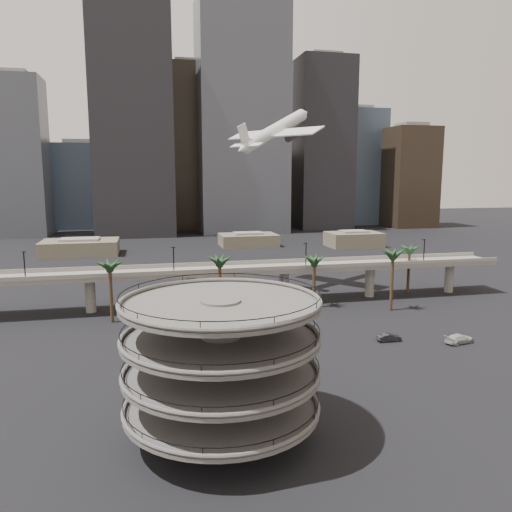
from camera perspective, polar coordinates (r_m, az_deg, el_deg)
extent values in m
plane|color=black|center=(67.16, 7.11, -17.12)|extent=(700.00, 700.00, 0.00)
cylinder|color=#4E4B48|center=(57.38, -3.97, -13.04)|extent=(4.40, 4.40, 16.50)
cylinder|color=#4E4B48|center=(59.10, -3.93, -16.84)|extent=(22.00, 22.00, 0.45)
torus|color=#4E4B48|center=(58.90, -3.93, -16.42)|extent=(22.20, 22.20, 0.50)
torus|color=black|center=(58.56, -3.94, -15.71)|extent=(21.80, 21.80, 0.10)
cylinder|color=#4E4B48|center=(57.46, -3.97, -13.25)|extent=(22.00, 22.00, 0.45)
torus|color=#4E4B48|center=(57.28, -3.98, -12.81)|extent=(22.20, 22.20, 0.50)
torus|color=black|center=(56.99, -3.99, -12.06)|extent=(21.80, 21.80, 0.10)
cylinder|color=#4E4B48|center=(56.06, -4.02, -9.47)|extent=(22.00, 22.00, 0.45)
torus|color=#4E4B48|center=(55.91, -4.02, -9.01)|extent=(22.20, 22.20, 0.50)
torus|color=black|center=(55.66, -4.03, -8.22)|extent=(21.80, 21.80, 0.10)
cylinder|color=#4E4B48|center=(54.91, -4.06, -5.51)|extent=(22.00, 22.00, 0.45)
torus|color=#4E4B48|center=(54.79, -4.07, -5.03)|extent=(22.20, 22.20, 0.50)
torus|color=black|center=(54.60, -4.08, -4.22)|extent=(21.80, 21.80, 0.10)
cube|color=slate|center=(115.52, -2.01, -1.63)|extent=(130.00, 9.00, 0.90)
cube|color=slate|center=(111.01, -1.59, -1.60)|extent=(130.00, 0.30, 1.00)
cube|color=slate|center=(119.71, -2.41, -0.81)|extent=(130.00, 0.30, 1.00)
cylinder|color=slate|center=(115.16, -18.41, -4.28)|extent=(2.20, 2.20, 8.00)
cylinder|color=slate|center=(114.93, -7.41, -3.90)|extent=(2.20, 2.20, 8.00)
cylinder|color=slate|center=(118.84, 3.23, -3.40)|extent=(2.20, 2.20, 8.00)
cylinder|color=slate|center=(126.51, 12.87, -2.85)|extent=(2.20, 2.20, 8.00)
cylinder|color=slate|center=(137.31, 21.20, -2.30)|extent=(2.20, 2.20, 8.00)
cylinder|color=black|center=(111.73, -24.94, -1.04)|extent=(0.24, 0.24, 6.00)
cylinder|color=black|center=(109.23, -9.39, -0.51)|extent=(0.24, 0.24, 6.00)
cylinder|color=black|center=(114.79, 5.73, 0.03)|extent=(0.24, 0.24, 6.00)
cylinder|color=black|center=(127.37, 18.65, 0.50)|extent=(0.24, 0.24, 6.00)
cylinder|color=#432E1D|center=(104.33, -4.14, -3.91)|extent=(0.70, 0.70, 12.15)
ellipsoid|color=#1A391B|center=(103.06, -4.18, -0.40)|extent=(4.40, 4.40, 2.00)
cylinder|color=#432E1D|center=(113.46, 6.63, -3.23)|extent=(0.70, 0.70, 10.80)
ellipsoid|color=#1A391B|center=(112.36, 6.69, -0.34)|extent=(4.40, 4.40, 2.00)
cylinder|color=#432E1D|center=(114.21, 15.26, -2.95)|extent=(0.70, 0.70, 12.60)
ellipsoid|color=#1A391B|center=(113.03, 15.40, 0.37)|extent=(4.40, 4.40, 2.00)
cylinder|color=#432E1D|center=(132.07, 17.03, -1.71)|extent=(0.70, 0.70, 11.25)
ellipsoid|color=#1A391B|center=(131.10, 17.16, 0.88)|extent=(4.40, 4.40, 2.00)
cylinder|color=#432E1D|center=(105.53, -16.23, -4.23)|extent=(0.70, 0.70, 11.70)
ellipsoid|color=#1A391B|center=(104.29, -16.39, -0.89)|extent=(4.40, 4.40, 2.00)
cube|color=brown|center=(199.86, -19.44, 0.92)|extent=(28.00, 18.00, 5.50)
cube|color=slate|center=(199.46, -19.49, 1.82)|extent=(14.00, 9.00, 0.80)
cube|color=brown|center=(212.67, -0.89, 1.85)|extent=(24.00, 16.00, 5.00)
cube|color=slate|center=(212.32, -0.89, 2.63)|extent=(12.00, 8.00, 0.80)
cube|color=brown|center=(214.28, 11.11, 1.87)|extent=(22.00, 15.00, 6.00)
cube|color=slate|center=(213.89, 11.14, 2.77)|extent=(11.00, 7.50, 0.80)
cube|color=#484B54|center=(273.18, -25.54, 10.11)|extent=(26.00, 24.00, 76.45)
cube|color=slate|center=(277.23, -26.13, 18.26)|extent=(14.30, 13.20, 2.40)
cube|color=#3A4859|center=(303.54, -19.24, 7.53)|extent=(30.00, 30.00, 47.05)
cube|color=slate|center=(304.05, -19.49, 12.18)|extent=(16.50, 16.50, 2.40)
cube|color=black|center=(257.72, -13.92, 14.33)|extent=(38.00, 30.00, 107.82)
cube|color=slate|center=(268.56, -14.43, 26.11)|extent=(20.90, 16.50, 2.40)
cube|color=black|center=(283.09, -7.52, 12.04)|extent=(28.00, 26.00, 88.22)
cube|color=slate|center=(288.96, -7.73, 21.05)|extent=(15.40, 14.30, 2.40)
cube|color=#484B54|center=(268.01, -1.66, 15.43)|extent=(45.00, 32.00, 117.62)
cube|color=gray|center=(306.21, 1.75, 7.49)|extent=(24.00, 24.00, 41.17)
cube|color=slate|center=(306.34, 1.77, 11.57)|extent=(13.20, 13.20, 2.40)
cube|color=black|center=(289.44, 7.56, 12.46)|extent=(30.00, 28.00, 93.12)
cube|color=slate|center=(296.09, 7.77, 21.72)|extent=(16.50, 15.40, 2.40)
cube|color=#3A4859|center=(317.55, 10.90, 9.87)|extent=(34.00, 30.00, 68.61)
cube|color=slate|center=(320.04, 11.10, 16.23)|extent=(18.70, 16.50, 2.40)
cube|color=black|center=(306.24, 17.09, 8.56)|extent=(26.00, 26.00, 56.85)
cube|color=slate|center=(307.54, 17.36, 14.08)|extent=(14.30, 14.30, 2.40)
cube|color=gray|center=(319.10, -5.66, 7.17)|extent=(22.00, 22.00, 37.25)
cube|color=slate|center=(319.03, -5.71, 10.73)|extent=(12.10, 12.10, 2.40)
cylinder|color=silver|center=(132.60, 2.24, 14.19)|extent=(21.56, 17.61, 12.62)
cone|color=silver|center=(143.58, 5.55, 15.91)|extent=(5.29, 5.12, 4.21)
cone|color=silver|center=(122.25, -1.58, 12.12)|extent=(4.96, 4.75, 3.88)
cube|color=silver|center=(132.03, 2.07, 13.84)|extent=(20.94, 24.92, 2.52)
cube|color=silver|center=(123.46, -1.10, 12.57)|extent=(7.17, 8.45, 1.03)
cube|color=silver|center=(122.90, -1.40, 13.68)|extent=(3.81, 3.03, 5.70)
cylinder|color=#2A2A2F|center=(135.75, 0.60, 13.30)|extent=(4.44, 3.99, 3.12)
cylinder|color=#2A2A2F|center=(129.69, 4.10, 13.47)|extent=(4.44, 3.99, 3.12)
imported|color=#B6481A|center=(84.19, 3.63, -10.93)|extent=(4.44, 1.86, 1.50)
imported|color=black|center=(94.47, 14.96, -8.99)|extent=(4.41, 1.65, 1.44)
imported|color=#B7B8B3|center=(97.43, 22.22, -8.74)|extent=(6.05, 3.50, 1.65)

